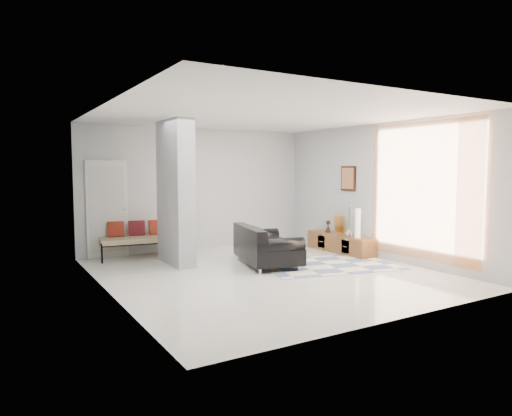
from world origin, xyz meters
TOP-DOWN VIEW (x-y plane):
  - floor at (0.00, 0.00)m, footprint 6.00×6.00m
  - ceiling at (0.00, 0.00)m, footprint 6.00×6.00m
  - wall_back at (0.00, 3.00)m, footprint 6.00×0.00m
  - wall_front at (0.00, -3.00)m, footprint 6.00×0.00m
  - wall_left at (-2.75, 0.00)m, footprint 0.00×6.00m
  - wall_right at (2.75, 0.00)m, footprint 0.00×6.00m
  - partition_column at (-1.10, 1.60)m, footprint 0.35×1.20m
  - hallway_door at (-2.10, 2.96)m, footprint 0.85×0.06m
  - curtain at (2.67, -1.15)m, footprint 0.00×2.55m
  - wall_art at (2.72, 0.90)m, footprint 0.04×0.45m
  - media_console at (2.52, 0.90)m, footprint 0.45×1.82m
  - loveseat at (0.32, 0.59)m, footprint 1.26×1.77m
  - daybed at (-1.42, 2.63)m, footprint 1.96×1.04m
  - area_rug at (1.37, -0.05)m, footprint 2.84×2.20m
  - cylinder_lamp at (2.50, 0.34)m, footprint 0.11×0.11m
  - bronze_figurine at (2.47, 1.28)m, footprint 0.15×0.15m
  - vase at (2.47, 0.57)m, footprint 0.19×0.19m

SIDE VIEW (x-z plane):
  - floor at x=0.00m, z-range 0.00..0.00m
  - area_rug at x=1.37m, z-range 0.00..0.01m
  - media_console at x=2.52m, z-range -0.20..0.60m
  - loveseat at x=0.32m, z-range -0.03..0.73m
  - daybed at x=-1.42m, z-range 0.03..0.80m
  - vase at x=2.47m, z-range 0.40..0.57m
  - bronze_figurine at x=2.47m, z-range 0.40..0.67m
  - cylinder_lamp at x=2.50m, z-range 0.40..1.02m
  - hallway_door at x=-2.10m, z-range 0.00..2.04m
  - partition_column at x=-1.10m, z-range 0.00..2.80m
  - wall_back at x=0.00m, z-range -1.60..4.40m
  - wall_front at x=0.00m, z-range -1.60..4.40m
  - wall_left at x=-2.75m, z-range -1.60..4.40m
  - wall_right at x=2.75m, z-range -1.60..4.40m
  - curtain at x=2.67m, z-range 0.17..2.72m
  - wall_art at x=2.72m, z-range 1.38..1.92m
  - ceiling at x=0.00m, z-range 2.80..2.80m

